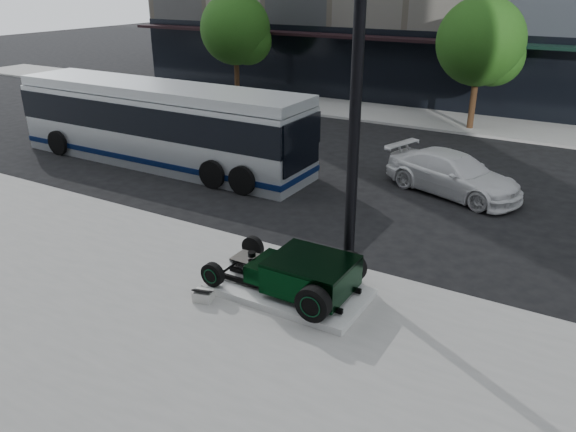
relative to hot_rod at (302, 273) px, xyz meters
The scene contains 9 objects.
ground 4.26m from the hot_rod, 112.20° to the left, with size 120.00×120.00×0.00m, color black.
sidewalk_far 17.97m from the hot_rod, 95.07° to the left, with size 70.00×4.00×0.12m, color gray.
street_trees 17.24m from the hot_rod, 91.49° to the left, with size 29.80×3.80×5.70m.
display_plinth 0.60m from the hot_rod, behind, with size 3.40×1.80×0.15m, color silver.
hot_rod is the anchor object (origin of this frame).
info_plaque 2.16m from the hot_rod, 145.82° to the right, with size 0.47×0.40×0.31m.
lamppost 3.38m from the hot_rod, 66.74° to the left, with size 0.44×0.44×7.98m.
transit_bus 11.23m from the hot_rod, 147.21° to the left, with size 12.12×2.88×2.92m.
white_sedan 8.33m from the hot_rod, 83.48° to the left, with size 1.84×4.53×1.32m, color white.
Camera 1 is at (6.61, -13.04, 6.45)m, focal length 35.00 mm.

